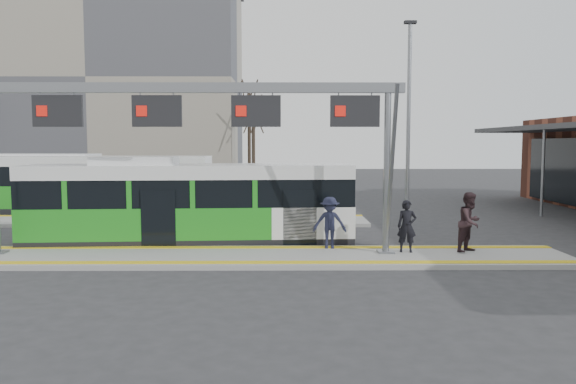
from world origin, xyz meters
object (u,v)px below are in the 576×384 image
(hero_bus, at_px, (190,204))
(passenger_b, at_px, (470,222))
(passenger_a, at_px, (407,226))
(passenger_c, at_px, (330,223))
(gantry, at_px, (195,118))

(hero_bus, height_order, passenger_b, hero_bus)
(hero_bus, relative_size, passenger_a, 6.97)
(passenger_a, bearing_deg, hero_bus, 168.81)
(hero_bus, height_order, passenger_c, hero_bus)
(passenger_a, xyz_separation_m, passenger_c, (-2.35, 0.65, 0.02))
(hero_bus, distance_m, passenger_b, 9.35)
(hero_bus, relative_size, passenger_b, 6.05)
(hero_bus, distance_m, passenger_a, 7.46)
(passenger_a, bearing_deg, passenger_b, 6.92)
(hero_bus, xyz_separation_m, passenger_b, (9.09, -2.19, -0.32))
(hero_bus, bearing_deg, passenger_c, -21.65)
(hero_bus, distance_m, passenger_c, 5.03)
(passenger_b, bearing_deg, hero_bus, 125.61)
(gantry, relative_size, passenger_c, 7.82)
(hero_bus, xyz_separation_m, passenger_c, (4.76, -1.56, -0.42))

